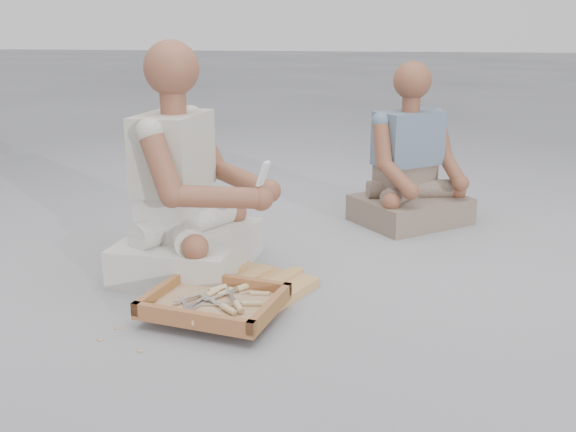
% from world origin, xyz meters
% --- Properties ---
extents(ground, '(60.00, 60.00, 0.00)m').
position_xyz_m(ground, '(0.00, 0.00, 0.00)').
color(ground, '#96969B').
rests_on(ground, ground).
extents(carved_panel, '(0.66, 0.55, 0.04)m').
position_xyz_m(carved_panel, '(-0.33, 0.09, 0.02)').
color(carved_panel, '#9E613D').
rests_on(carved_panel, ground).
extents(tool_tray, '(0.50, 0.42, 0.06)m').
position_xyz_m(tool_tray, '(-0.32, -0.20, 0.06)').
color(tool_tray, brown).
rests_on(tool_tray, carved_panel).
extents(chisel_0, '(0.22, 0.06, 0.02)m').
position_xyz_m(chisel_0, '(-0.21, -0.21, 0.06)').
color(chisel_0, silver).
rests_on(chisel_0, tool_tray).
extents(chisel_1, '(0.09, 0.21, 0.02)m').
position_xyz_m(chisel_1, '(-0.36, -0.16, 0.07)').
color(chisel_1, silver).
rests_on(chisel_1, tool_tray).
extents(chisel_2, '(0.11, 0.21, 0.02)m').
position_xyz_m(chisel_2, '(-0.32, -0.14, 0.06)').
color(chisel_2, silver).
rests_on(chisel_2, tool_tray).
extents(chisel_3, '(0.13, 0.20, 0.02)m').
position_xyz_m(chisel_3, '(-0.36, -0.33, 0.06)').
color(chisel_3, silver).
rests_on(chisel_3, tool_tray).
extents(chisel_4, '(0.12, 0.20, 0.02)m').
position_xyz_m(chisel_4, '(-0.23, -0.23, 0.07)').
color(chisel_4, silver).
rests_on(chisel_4, tool_tray).
extents(chisel_5, '(0.15, 0.18, 0.02)m').
position_xyz_m(chisel_5, '(-0.35, -0.13, 0.07)').
color(chisel_5, silver).
rests_on(chisel_5, tool_tray).
extents(chisel_6, '(0.18, 0.15, 0.02)m').
position_xyz_m(chisel_6, '(-0.26, -0.26, 0.07)').
color(chisel_6, silver).
rests_on(chisel_6, tool_tray).
extents(chisel_7, '(0.14, 0.19, 0.02)m').
position_xyz_m(chisel_7, '(-0.26, -0.08, 0.07)').
color(chisel_7, silver).
rests_on(chisel_7, tool_tray).
extents(chisel_8, '(0.22, 0.05, 0.02)m').
position_xyz_m(chisel_8, '(-0.20, -0.11, 0.06)').
color(chisel_8, silver).
rests_on(chisel_8, tool_tray).
extents(wood_chip_0, '(0.02, 0.02, 0.00)m').
position_xyz_m(wood_chip_0, '(-0.26, -0.04, 0.00)').
color(wood_chip_0, tan).
rests_on(wood_chip_0, ground).
extents(wood_chip_1, '(0.02, 0.02, 0.00)m').
position_xyz_m(wood_chip_1, '(-0.31, -0.02, 0.00)').
color(wood_chip_1, tan).
rests_on(wood_chip_1, ground).
extents(wood_chip_2, '(0.02, 0.02, 0.00)m').
position_xyz_m(wood_chip_2, '(-0.22, -0.13, 0.00)').
color(wood_chip_2, tan).
rests_on(wood_chip_2, ground).
extents(wood_chip_3, '(0.02, 0.02, 0.00)m').
position_xyz_m(wood_chip_3, '(-0.64, -0.44, 0.00)').
color(wood_chip_3, tan).
rests_on(wood_chip_3, ground).
extents(wood_chip_4, '(0.02, 0.02, 0.00)m').
position_xyz_m(wood_chip_4, '(-0.62, -0.35, 0.00)').
color(wood_chip_4, tan).
rests_on(wood_chip_4, ground).
extents(wood_chip_5, '(0.02, 0.02, 0.00)m').
position_xyz_m(wood_chip_5, '(-0.30, -0.21, 0.00)').
color(wood_chip_5, tan).
rests_on(wood_chip_5, ground).
extents(wood_chip_6, '(0.02, 0.02, 0.00)m').
position_xyz_m(wood_chip_6, '(-0.18, -0.23, 0.00)').
color(wood_chip_6, tan).
rests_on(wood_chip_6, ground).
extents(wood_chip_7, '(0.02, 0.02, 0.00)m').
position_xyz_m(wood_chip_7, '(-0.38, 0.09, 0.00)').
color(wood_chip_7, tan).
rests_on(wood_chip_7, ground).
extents(wood_chip_8, '(0.02, 0.02, 0.00)m').
position_xyz_m(wood_chip_8, '(-0.29, 0.05, 0.00)').
color(wood_chip_8, tan).
rests_on(wood_chip_8, ground).
extents(wood_chip_9, '(0.02, 0.02, 0.00)m').
position_xyz_m(wood_chip_9, '(-0.39, -0.03, 0.00)').
color(wood_chip_9, tan).
rests_on(wood_chip_9, ground).
extents(wood_chip_10, '(0.02, 0.02, 0.00)m').
position_xyz_m(wood_chip_10, '(-0.48, -0.49, 0.00)').
color(wood_chip_10, tan).
rests_on(wood_chip_10, ground).
extents(wood_chip_11, '(0.02, 0.02, 0.00)m').
position_xyz_m(wood_chip_11, '(-0.39, -0.18, 0.00)').
color(wood_chip_11, tan).
rests_on(wood_chip_11, ground).
extents(craftsman, '(0.64, 0.62, 0.95)m').
position_xyz_m(craftsman, '(-0.58, 0.25, 0.32)').
color(craftsman, beige).
rests_on(craftsman, ground).
extents(companion, '(0.68, 0.67, 0.83)m').
position_xyz_m(companion, '(0.33, 1.15, 0.28)').
color(companion, '#7F6B5B').
rests_on(companion, ground).
extents(mobile_phone, '(0.06, 0.05, 0.10)m').
position_xyz_m(mobile_phone, '(-0.23, 0.17, 0.45)').
color(mobile_phone, silver).
rests_on(mobile_phone, craftsman).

